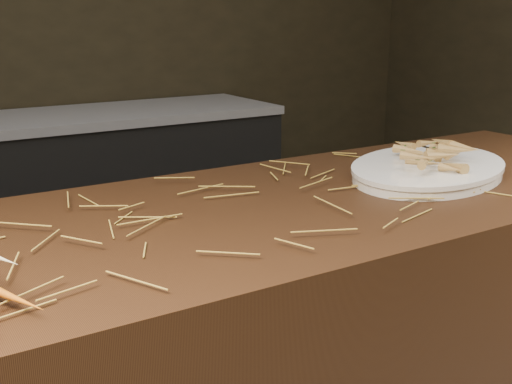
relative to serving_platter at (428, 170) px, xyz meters
The scene contains 5 objects.
back_counter 1.96m from the serving_platter, 97.78° to the left, with size 1.82×0.62×0.84m.
straw_bedding 0.56m from the serving_platter, behind, with size 1.40×0.60×0.02m, color olive, non-canonical shape.
serving_platter is the anchor object (origin of this frame).
roasted_veg_heap 0.04m from the serving_platter, ahead, with size 0.24×0.18×0.06m, color olive, non-canonical shape.
serving_fork 0.18m from the serving_platter, 16.93° to the left, with size 0.02×0.19×0.00m, color silver.
Camera 1 is at (-0.61, -0.77, 1.28)m, focal length 45.00 mm.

